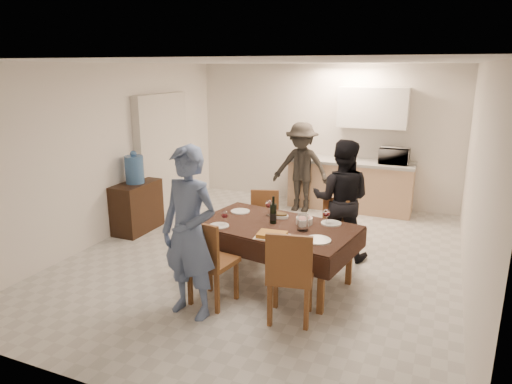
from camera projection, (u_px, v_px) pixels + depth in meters
floor at (265, 257)px, 6.30m from camera, size 5.00×6.00×0.02m
ceiling at (266, 62)px, 5.61m from camera, size 5.00×6.00×0.02m
wall_back at (324, 135)px, 8.62m from camera, size 5.00×0.02×2.60m
wall_front at (113, 245)px, 3.29m from camera, size 5.00×0.02×2.60m
wall_left at (112, 152)px, 6.89m from camera, size 0.02×6.00×2.60m
wall_right at (476, 183)px, 5.02m from camera, size 0.02×6.00×2.60m
stub_partition at (163, 155)px, 7.99m from camera, size 0.15×1.40×2.10m
kitchen_base_cabinet at (350, 186)px, 8.35m from camera, size 2.20×0.60×0.86m
kitchen_worktop at (351, 162)px, 8.23m from camera, size 2.24×0.64×0.05m
upper_cabinet at (373, 108)px, 7.98m from camera, size 1.20×0.34×0.70m
dining_table at (276, 228)px, 5.43m from camera, size 2.01×1.38×0.72m
chair_near_left at (208, 254)px, 4.87m from camera, size 0.51×0.51×0.54m
chair_near_right at (288, 268)px, 4.53m from camera, size 0.53×0.54×0.54m
chair_far_left at (262, 219)px, 6.23m from camera, size 0.50×0.51×0.47m
chair_far_right at (326, 228)px, 5.90m from camera, size 0.51×0.52×0.47m
console at (137, 207)px, 7.24m from camera, size 0.42×0.85×0.78m
water_jug at (134, 170)px, 7.08m from camera, size 0.29×0.29×0.43m
wine_bottle at (273, 210)px, 5.44m from camera, size 0.08×0.08×0.34m
water_pitcher at (303, 222)px, 5.22m from camera, size 0.13×0.13×0.19m
savoury_tart at (272, 235)px, 5.04m from camera, size 0.39×0.31×0.05m
salad_bowl at (304, 221)px, 5.46m from camera, size 0.20×0.20×0.08m
mushroom_dish at (280, 216)px, 5.68m from camera, size 0.21×0.21×0.04m
wine_glass_a at (225, 218)px, 5.38m from camera, size 0.08×0.08×0.18m
wine_glass_b at (326, 217)px, 5.41m from camera, size 0.09×0.09×0.20m
wine_glass_c at (269, 208)px, 5.74m from camera, size 0.09×0.09×0.21m
plate_near_left at (219, 226)px, 5.38m from camera, size 0.24×0.24×0.01m
plate_near_right at (318, 240)px, 4.93m from camera, size 0.29×0.29×0.02m
plate_far_left at (240, 211)px, 5.91m from camera, size 0.25×0.25×0.01m
plate_far_right at (331, 223)px, 5.46m from camera, size 0.24×0.24×0.01m
microwave at (394, 156)px, 7.91m from camera, size 0.50×0.34×0.28m
person_near at (189, 233)px, 4.65m from camera, size 0.71×0.52×1.81m
person_far at (341, 200)px, 6.13m from camera, size 0.85×0.69×1.63m
person_kitchen at (301, 167)px, 8.15m from camera, size 1.04×0.60×1.61m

